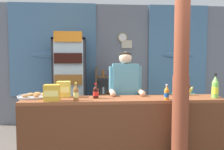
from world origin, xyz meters
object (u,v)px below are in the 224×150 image
object	(u,v)px
stall_counter	(125,129)
soda_bottle_orange_soda	(167,93)
snack_box_choco_powder	(52,93)
timber_post	(181,80)
soda_bottle_lime_soda	(215,88)
bottle_shelf_rack	(106,96)
snack_box_instant_noodle	(64,89)
drink_fridge	(70,78)
plastic_lawn_chair	(182,111)
pastry_tray	(35,96)
soda_bottle_iced_tea	(76,93)
soda_bottle_cola	(96,92)
shopkeeper	(125,91)
banana_bunch	(185,91)

from	to	relation	value
stall_counter	soda_bottle_orange_soda	size ratio (longest dim) A/B	13.27
stall_counter	snack_box_choco_powder	xyz separation A→B (m)	(-0.92, -0.04, 0.49)
timber_post	soda_bottle_lime_soda	size ratio (longest dim) A/B	7.85
bottle_shelf_rack	snack_box_instant_noodle	size ratio (longest dim) A/B	6.04
soda_bottle_orange_soda	snack_box_choco_powder	distance (m)	1.45
timber_post	drink_fridge	world-z (taller)	timber_post
timber_post	plastic_lawn_chair	bearing A→B (deg)	67.49
drink_fridge	soda_bottle_lime_soda	bearing A→B (deg)	-41.15
soda_bottle_orange_soda	timber_post	bearing A→B (deg)	-68.46
soda_bottle_lime_soda	pastry_tray	bearing A→B (deg)	174.16
plastic_lawn_chair	soda_bottle_iced_tea	world-z (taller)	soda_bottle_iced_tea
soda_bottle_cola	pastry_tray	xyz separation A→B (m)	(-0.83, 0.15, -0.07)
shopkeeper	soda_bottle_cola	xyz separation A→B (m)	(-0.45, -0.38, 0.05)
drink_fridge	shopkeeper	xyz separation A→B (m)	(0.96, -1.37, -0.09)
bottle_shelf_rack	soda_bottle_lime_soda	size ratio (longest dim) A/B	3.93
soda_bottle_iced_tea	snack_box_choco_powder	size ratio (longest dim) A/B	1.14
drink_fridge	soda_bottle_lime_soda	xyz separation A→B (m)	(2.11, -1.84, 0.01)
bottle_shelf_rack	plastic_lawn_chair	size ratio (longest dim) A/B	1.51
stall_counter	plastic_lawn_chair	distance (m)	1.82
stall_counter	pastry_tray	world-z (taller)	pastry_tray
snack_box_choco_powder	pastry_tray	size ratio (longest dim) A/B	0.46
shopkeeper	banana_bunch	size ratio (longest dim) A/B	5.74
soda_bottle_orange_soda	banana_bunch	world-z (taller)	soda_bottle_orange_soda
soda_bottle_iced_tea	plastic_lawn_chair	bearing A→B (deg)	34.77
drink_fridge	banana_bunch	world-z (taller)	drink_fridge
plastic_lawn_chair	drink_fridge	bearing A→B (deg)	165.38
soda_bottle_lime_soda	snack_box_instant_noodle	xyz separation A→B (m)	(-2.04, 0.24, -0.03)
soda_bottle_cola	snack_box_instant_noodle	bearing A→B (deg)	161.86
bottle_shelf_rack	pastry_tray	distance (m)	2.14
soda_bottle_lime_soda	soda_bottle_iced_tea	bearing A→B (deg)	-178.49
soda_bottle_lime_soda	banana_bunch	distance (m)	0.41
drink_fridge	soda_bottle_iced_tea	distance (m)	1.91
drink_fridge	bottle_shelf_rack	bearing A→B (deg)	16.26
soda_bottle_iced_tea	snack_box_instant_noodle	world-z (taller)	soda_bottle_iced_tea
timber_post	snack_box_choco_powder	size ratio (longest dim) A/B	12.69
soda_bottle_lime_soda	snack_box_instant_noodle	size ratio (longest dim) A/B	1.54
soda_bottle_orange_soda	shopkeeper	bearing A→B (deg)	129.07
drink_fridge	timber_post	bearing A→B (deg)	-55.07
snack_box_choco_powder	pastry_tray	bearing A→B (deg)	133.74
snack_box_choco_powder	snack_box_instant_noodle	xyz separation A→B (m)	(0.11, 0.30, 0.01)
shopkeeper	soda_bottle_lime_soda	xyz separation A→B (m)	(1.15, -0.48, 0.10)
bottle_shelf_rack	timber_post	bearing A→B (deg)	-72.54
stall_counter	snack_box_choco_powder	bearing A→B (deg)	-177.31
stall_counter	pastry_tray	bearing A→B (deg)	167.98
soda_bottle_lime_soda	soda_bottle_iced_tea	size ratio (longest dim) A/B	1.42
snack_box_instant_noodle	pastry_tray	xyz separation A→B (m)	(-0.39, 0.01, -0.09)
soda_bottle_cola	snack_box_choco_powder	xyz separation A→B (m)	(-0.55, -0.15, 0.02)
shopkeeper	soda_bottle_orange_soda	bearing A→B (deg)	-50.93
stall_counter	shopkeeper	distance (m)	0.65
pastry_tray	banana_bunch	bearing A→B (deg)	0.05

